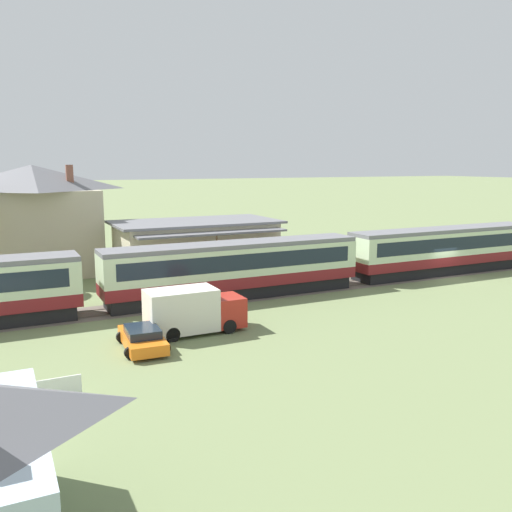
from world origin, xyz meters
The scene contains 7 objects.
ground_plane centered at (0.00, 0.00, 0.00)m, with size 600.00×600.00×0.00m, color #707F51.
passenger_train centered at (-8.27, 1.73, 2.21)m, with size 79.53×3.06×3.98m.
railway_track centered at (0.58, 1.73, 0.01)m, with size 136.73×3.60×0.04m.
station_building centered at (-18.29, 10.73, 2.36)m, with size 13.92×8.82×4.67m.
station_house_grey_roof centered at (-30.65, 16.99, 4.83)m, with size 11.03×8.82×9.40m.
parked_car_orange centered at (-27.35, -6.26, 0.57)m, with size 2.45×4.39×1.17m.
delivery_truck_red centered at (-24.15, -4.90, 1.31)m, with size 5.56×2.21×2.59m.
Camera 1 is at (-33.84, -33.04, 9.46)m, focal length 38.00 mm.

